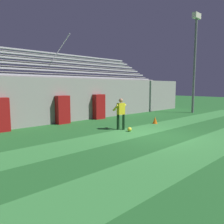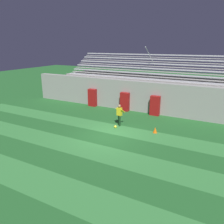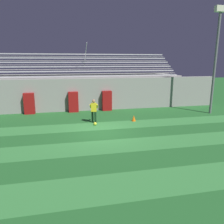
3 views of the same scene
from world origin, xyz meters
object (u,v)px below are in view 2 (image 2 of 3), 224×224
traffic_cone (155,130)px  soccer_ball (115,127)px  padding_pillar_gate_right (155,106)px  padding_pillar_far_left (92,98)px  padding_pillar_gate_left (125,102)px  goalkeeper (119,114)px

traffic_cone → soccer_ball: bearing=-170.2°
padding_pillar_gate_right → padding_pillar_far_left: bearing=180.0°
soccer_ball → traffic_cone: traffic_cone is taller
padding_pillar_gate_left → traffic_cone: 5.73m
goalkeeper → traffic_cone: goalkeeper is taller
padding_pillar_far_left → traffic_cone: size_ratio=4.12×
padding_pillar_gate_right → goalkeeper: size_ratio=1.04×
padding_pillar_gate_right → padding_pillar_far_left: size_ratio=1.00×
padding_pillar_gate_left → padding_pillar_far_left: 3.56m
padding_pillar_gate_left → soccer_ball: 4.63m
soccer_ball → padding_pillar_gate_left: bearing=106.0°
padding_pillar_gate_right → padding_pillar_far_left: 6.46m
padding_pillar_gate_right → goalkeeper: bearing=-113.4°
padding_pillar_gate_left → goalkeeper: padding_pillar_gate_left is taller
padding_pillar_gate_right → traffic_cone: bearing=-72.3°
padding_pillar_far_left → goalkeeper: bearing=-37.7°
padding_pillar_gate_left → padding_pillar_gate_right: bearing=0.0°
padding_pillar_gate_left → traffic_cone: (4.14, -3.90, -0.65)m
padding_pillar_gate_left → padding_pillar_far_left: size_ratio=1.00×
padding_pillar_far_left → traffic_cone: bearing=-26.8°
padding_pillar_far_left → traffic_cone: padding_pillar_far_left is taller
padding_pillar_gate_left → soccer_ball: (1.26, -4.40, -0.75)m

